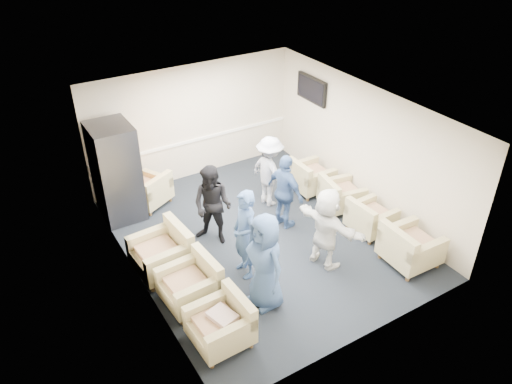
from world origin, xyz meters
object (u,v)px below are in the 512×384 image
armchair_right_far (309,178)px  person_mid_left (245,235)px  armchair_left_near (223,325)px  armchair_corner (150,192)px  armchair_right_midfar (339,196)px  vending_machine (116,172)px  armchair_left_far (164,253)px  person_mid_right (285,192)px  person_back_right (270,172)px  person_front_left (265,262)px  armchair_left_mid (193,285)px  person_back_left (213,206)px  person_front_right (326,228)px  armchair_right_midnear (369,219)px  armchair_right_near (408,248)px

armchair_right_far → person_mid_left: (-2.66, -1.69, 0.52)m
armchair_left_near → armchair_corner: size_ratio=0.80×
armchair_right_far → armchair_corner: 3.56m
armchair_left_near → armchair_right_midfar: armchair_left_near is taller
armchair_right_midfar → vending_machine: size_ratio=0.44×
armchair_left_far → person_mid_right: person_mid_right is taller
person_mid_left → person_mid_right: person_mid_left is taller
person_mid_left → person_back_right: 2.36m
armchair_left_far → person_front_left: size_ratio=0.57×
person_back_right → armchair_right_far: bearing=-100.0°
armchair_left_far → armchair_corner: size_ratio=0.91×
armchair_left_mid → person_back_left: size_ratio=0.56×
armchair_right_midfar → armchair_left_far: bearing=98.3°
armchair_left_far → armchair_right_far: armchair_left_far is taller
armchair_left_near → person_front_right: (2.46, 0.67, 0.45)m
armchair_left_near → person_mid_right: (2.50, 2.04, 0.46)m
armchair_right_midfar → armchair_right_midnear: bearing=-173.3°
armchair_right_midfar → vending_machine: (-4.07, 2.21, 0.71)m
armchair_corner → vending_machine: bearing=-23.8°
person_back_left → armchair_corner: bearing=160.3°
armchair_right_midnear → armchair_right_midfar: size_ratio=0.90×
person_back_right → armchair_right_near: bearing=-169.2°
armchair_right_near → armchair_right_far: size_ratio=1.11×
armchair_left_near → armchair_left_mid: bearing=179.4°
vending_machine → armchair_left_mid: bearing=-86.7°
person_mid_left → vending_machine: bearing=-154.6°
armchair_right_midfar → armchair_corner: (-3.43, 2.25, 0.01)m
vending_machine → person_back_left: vending_machine is taller
person_mid_left → person_mid_right: bearing=123.0°
armchair_left_far → armchair_right_midnear: 4.08m
person_front_left → person_mid_left: size_ratio=1.02×
armchair_right_far → person_back_right: bearing=88.3°
armchair_corner → person_back_left: (0.60, -1.87, 0.49)m
armchair_left_far → armchair_right_midnear: armchair_left_far is taller
armchair_right_near → person_mid_right: size_ratio=0.58×
armchair_left_far → person_front_left: (1.10, -1.64, 0.50)m
person_back_left → person_back_right: (1.65, 0.57, -0.02)m
armchair_right_far → person_mid_left: size_ratio=0.49×
armchair_right_midfar → person_back_left: person_back_left is taller
armchair_left_far → person_mid_right: bearing=86.7°
armchair_left_near → person_back_left: bearing=154.1°
armchair_left_mid → person_mid_left: bearing=95.0°
vending_machine → person_mid_right: vending_machine is taller
armchair_left_near → armchair_left_far: (-0.12, 2.02, 0.04)m
armchair_right_midfar → armchair_right_far: size_ratio=1.09×
armchair_corner → person_back_right: 2.64m
armchair_left_mid → person_back_right: 3.33m
armchair_left_far → person_front_right: size_ratio=0.63×
armchair_left_mid → person_back_right: bearing=121.3°
person_back_right → person_mid_right: 0.89m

